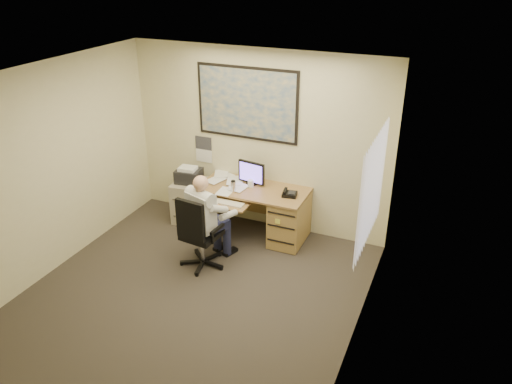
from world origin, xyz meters
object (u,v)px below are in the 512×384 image
at_px(person, 202,221).
at_px(filing_cabinet, 190,197).
at_px(desk, 274,211).
at_px(office_chair, 201,246).

bearing_deg(person, filing_cabinet, 145.78).
bearing_deg(desk, office_chair, -119.61).
distance_m(desk, filing_cabinet, 1.42).
relative_size(desk, person, 1.23).
xyz_separation_m(desk, person, (-0.63, -1.02, 0.21)).
distance_m(desk, office_chair, 1.27).
relative_size(filing_cabinet, office_chair, 0.86).
bearing_deg(person, desk, 76.49).
height_order(desk, filing_cabinet, desk).
height_order(filing_cabinet, person, person).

